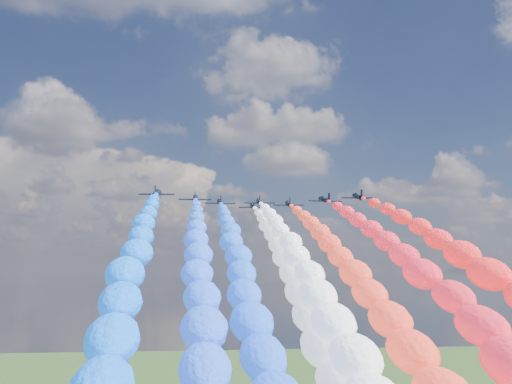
{
  "coord_description": "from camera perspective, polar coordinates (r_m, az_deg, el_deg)",
  "views": [
    {
      "loc": [
        -18.1,
        -154.85,
        71.06
      ],
      "look_at": [
        0.0,
        4.0,
        92.22
      ],
      "focal_mm": 41.97,
      "sensor_mm": 36.0,
      "label": 1
    }
  ],
  "objects": [
    {
      "name": "trail_6",
      "position": [
        101.89,
        14.78,
        -8.03
      ],
      "size": [
        6.69,
        122.68,
        45.59
      ],
      "primitive_type": null,
      "color": "red"
    },
    {
      "name": "jet_0",
      "position": [
        149.95,
        -9.42,
        -0.1
      ],
      "size": [
        9.23,
        12.26,
        4.88
      ],
      "primitive_type": null,
      "rotation": [
        0.21,
        0.0,
        -0.05
      ],
      "color": "black"
    },
    {
      "name": "jet_3",
      "position": [
        166.58,
        0.27,
        -0.93
      ],
      "size": [
        9.39,
        12.37,
        4.88
      ],
      "primitive_type": null,
      "rotation": [
        0.21,
        0.0,
        -0.07
      ],
      "color": "black"
    },
    {
      "name": "jet_7",
      "position": [
        157.44,
        9.68,
        -0.44
      ],
      "size": [
        9.17,
        12.22,
        4.88
      ],
      "primitive_type": null,
      "rotation": [
        0.21,
        0.0,
        -0.05
      ],
      "color": "black"
    },
    {
      "name": "trail_3",
      "position": [
        103.41,
        4.43,
        -8.24
      ],
      "size": [
        6.69,
        122.68,
        45.59
      ],
      "primitive_type": null,
      "color": "white"
    },
    {
      "name": "trail_7",
      "position": [
        97.61,
        20.32,
        -7.84
      ],
      "size": [
        6.69,
        122.68,
        45.59
      ],
      "primitive_type": null,
      "color": "red"
    },
    {
      "name": "jet_4",
      "position": [
        178.37,
        -0.3,
        -1.37
      ],
      "size": [
        8.94,
        12.06,
        4.88
      ],
      "primitive_type": null,
      "rotation": [
        0.21,
        0.0,
        -0.03
      ],
      "color": "black"
    },
    {
      "name": "trail_1",
      "position": [
        95.52,
        -5.5,
        -8.29
      ],
      "size": [
        6.69,
        122.68,
        45.59
      ],
      "primitive_type": null,
      "color": "blue"
    },
    {
      "name": "jet_1",
      "position": [
        159.43,
        -5.82,
        -0.6
      ],
      "size": [
        8.92,
        12.04,
        4.88
      ],
      "primitive_type": null,
      "rotation": [
        0.21,
        0.0,
        -0.03
      ],
      "color": "black"
    },
    {
      "name": "trail_4",
      "position": [
        115.13,
        3.11,
        -8.18
      ],
      "size": [
        6.69,
        122.68,
        45.59
      ],
      "primitive_type": null,
      "color": "white"
    },
    {
      "name": "jet_6",
      "position": [
        163.15,
        6.55,
        -0.75
      ],
      "size": [
        9.3,
        12.31,
        4.88
      ],
      "primitive_type": null,
      "rotation": [
        0.21,
        0.0,
        0.06
      ],
      "color": "black"
    },
    {
      "name": "jet_5",
      "position": [
        172.33,
        3.11,
        -1.14
      ],
      "size": [
        9.4,
        12.38,
        4.88
      ],
      "primitive_type": null,
      "rotation": [
        0.21,
        0.0,
        -0.07
      ],
      "color": "black"
    },
    {
      "name": "jet_2",
      "position": [
        167.89,
        -3.46,
        -0.97
      ],
      "size": [
        8.7,
        11.88,
        4.88
      ],
      "primitive_type": null,
      "rotation": [
        0.21,
        0.0,
        0.01
      ],
      "color": "black"
    },
    {
      "name": "trail_0",
      "position": [
        86.11,
        -11.8,
        -8.25
      ],
      "size": [
        6.69,
        122.68,
        45.59
      ],
      "primitive_type": null,
      "color": "#0D61F9"
    },
    {
      "name": "trail_2",
      "position": [
        104.17,
        -1.68,
        -8.25
      ],
      "size": [
        6.69,
        122.68,
        45.59
      ],
      "primitive_type": null,
      "color": "blue"
    },
    {
      "name": "trail_5",
      "position": [
        109.88,
        8.7,
        -8.13
      ],
      "size": [
        6.69,
        122.68,
        45.59
      ],
      "primitive_type": null,
      "color": "#FA3D29"
    }
  ]
}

